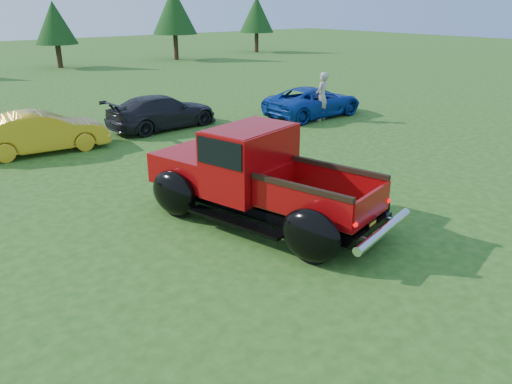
# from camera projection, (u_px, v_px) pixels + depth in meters

# --- Properties ---
(ground) EXTENTS (120.00, 120.00, 0.00)m
(ground) POSITION_uv_depth(u_px,v_px,m) (282.00, 244.00, 9.46)
(ground) COLOR #224E16
(ground) RESTS_ON ground
(tree_mid_right) EXTENTS (2.82, 2.82, 4.40)m
(tree_mid_right) POSITION_uv_depth(u_px,v_px,m) (55.00, 23.00, 33.75)
(tree_mid_right) COLOR #332114
(tree_mid_right) RESTS_ON ground
(tree_east) EXTENTS (3.46, 3.46, 5.40)m
(tree_east) POSITION_uv_depth(u_px,v_px,m) (174.00, 11.00, 38.42)
(tree_east) COLOR #332114
(tree_east) RESTS_ON ground
(tree_far_east) EXTENTS (3.07, 3.07, 4.80)m
(tree_far_east) POSITION_uv_depth(u_px,v_px,m) (257.00, 15.00, 44.57)
(tree_far_east) COLOR #332114
(tree_far_east) RESTS_ON ground
(pickup_truck) EXTENTS (3.46, 5.57, 1.95)m
(pickup_truck) POSITION_uv_depth(u_px,v_px,m) (250.00, 175.00, 10.34)
(pickup_truck) COLOR black
(pickup_truck) RESTS_ON ground
(show_car_yellow) EXTENTS (3.90, 1.73, 1.24)m
(show_car_yellow) POSITION_uv_depth(u_px,v_px,m) (42.00, 132.00, 15.03)
(show_car_yellow) COLOR gold
(show_car_yellow) RESTS_ON ground
(show_car_grey) EXTENTS (4.21, 1.93, 1.19)m
(show_car_grey) POSITION_uv_depth(u_px,v_px,m) (162.00, 112.00, 17.94)
(show_car_grey) COLOR black
(show_car_grey) RESTS_ON ground
(show_car_blue) EXTENTS (4.23, 1.97, 1.17)m
(show_car_blue) POSITION_uv_depth(u_px,v_px,m) (314.00, 102.00, 19.83)
(show_car_blue) COLOR #0D3498
(show_car_blue) RESTS_ON ground
(spectator) EXTENTS (0.78, 0.65, 1.84)m
(spectator) POSITION_uv_depth(u_px,v_px,m) (322.00, 97.00, 19.00)
(spectator) COLOR #A49A8E
(spectator) RESTS_ON ground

